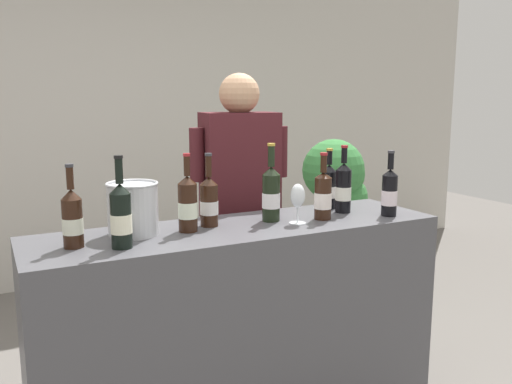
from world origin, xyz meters
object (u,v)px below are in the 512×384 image
potted_shrub (336,198)px  wine_bottle_1 (188,204)px  wine_bottle_2 (343,188)px  ice_bucket (133,208)px  wine_bottle_5 (323,196)px  wine_bottle_3 (271,194)px  wine_bottle_7 (329,186)px  wine_glass (298,198)px  wine_bottle_0 (209,201)px  person_server (240,232)px  wine_bottle_4 (389,192)px  wine_bottle_8 (121,216)px  wine_bottle_6 (72,218)px

potted_shrub → wine_bottle_1: bearing=-146.0°
wine_bottle_2 → ice_bucket: wine_bottle_2 is taller
wine_bottle_5 → potted_shrub: wine_bottle_5 is taller
wine_bottle_3 → wine_bottle_7: wine_bottle_3 is taller
wine_glass → ice_bucket: 0.74m
wine_bottle_7 → wine_bottle_0: bearing=-173.4°
wine_bottle_0 → person_server: size_ratio=0.19×
wine_bottle_7 → person_server: person_server is taller
wine_bottle_4 → wine_bottle_7: bearing=119.9°
wine_glass → wine_bottle_8: bearing=-177.3°
wine_bottle_0 → wine_bottle_6: wine_bottle_0 is taller
wine_bottle_2 → person_server: bearing=126.2°
wine_bottle_1 → wine_bottle_7: wine_bottle_1 is taller
wine_bottle_3 → wine_bottle_6: 0.90m
wine_bottle_4 → wine_bottle_8: bearing=179.0°
wine_bottle_1 → person_server: person_server is taller
ice_bucket → wine_bottle_7: bearing=4.3°
wine_bottle_5 → ice_bucket: size_ratio=1.42×
wine_bottle_6 → wine_glass: 0.98m
ice_bucket → person_server: bearing=32.2°
wine_bottle_6 → person_server: 1.14m
wine_bottle_3 → wine_bottle_8: 0.74m
wine_bottle_0 → wine_bottle_4: size_ratio=1.03×
wine_bottle_3 → wine_bottle_7: size_ratio=1.16×
wine_bottle_3 → potted_shrub: bearing=42.6°
wine_bottle_0 → ice_bucket: size_ratio=1.47×
wine_bottle_0 → wine_bottle_3: (0.30, -0.04, 0.02)m
wine_bottle_2 → wine_bottle_7: 0.11m
wine_bottle_7 → wine_bottle_2: bearing=-85.2°
wine_glass → wine_bottle_7: bearing=34.2°
wine_bottle_5 → person_server: (-0.17, 0.56, -0.29)m
wine_bottle_6 → wine_bottle_7: bearing=7.3°
wine_bottle_7 → person_server: 0.58m
ice_bucket → wine_bottle_2: bearing=-1.9°
wine_bottle_5 → potted_shrub: bearing=51.6°
wine_bottle_5 → wine_bottle_6: size_ratio=0.98×
wine_bottle_6 → wine_bottle_8: 0.19m
wine_bottle_3 → ice_bucket: wine_bottle_3 is taller
wine_bottle_1 → wine_bottle_8: bearing=-157.9°
wine_glass → potted_shrub: bearing=47.6°
wine_bottle_3 → wine_bottle_8: wine_bottle_3 is taller
wine_bottle_3 → wine_bottle_5: wine_bottle_3 is taller
wine_bottle_8 → potted_shrub: size_ratio=0.28×
wine_bottle_6 → wine_bottle_5: bearing=-1.6°
wine_bottle_3 → wine_glass: (0.08, -0.10, -0.01)m
wine_bottle_2 → wine_bottle_8: 1.16m
potted_shrub → wine_bottle_5: bearing=-128.4°
wine_bottle_6 → ice_bucket: size_ratio=1.45×
wine_bottle_4 → potted_shrub: size_ratio=0.25×
ice_bucket → potted_shrub: (1.74, 0.97, -0.27)m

